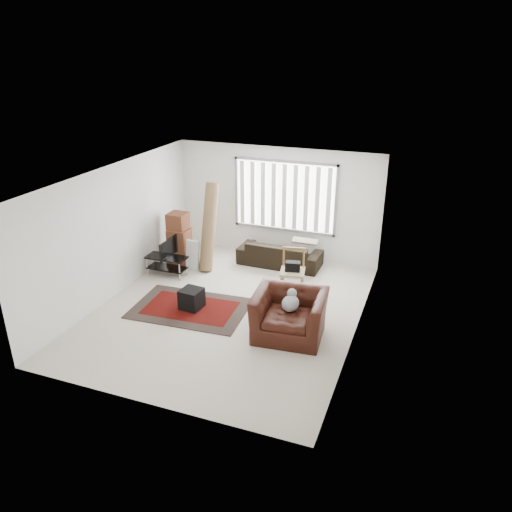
# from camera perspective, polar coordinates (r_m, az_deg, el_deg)

# --- Properties ---
(room) EXTENTS (6.00, 6.02, 2.71)m
(room) POSITION_cam_1_polar(r_m,az_deg,el_deg) (9.69, -1.97, 4.32)
(room) COLOR beige
(room) RESTS_ON ground
(persian_rug) EXTENTS (2.33, 1.63, 0.02)m
(persian_rug) POSITION_cam_1_polar(r_m,az_deg,el_deg) (10.10, -7.52, -5.93)
(persian_rug) COLOR black
(persian_rug) RESTS_ON ground
(tv_stand) EXTENTS (0.92, 0.41, 0.46)m
(tv_stand) POSITION_cam_1_polar(r_m,az_deg,el_deg) (11.45, -10.17, -0.66)
(tv_stand) COLOR black
(tv_stand) RESTS_ON ground
(tv) EXTENTS (0.10, 0.75, 0.43)m
(tv) POSITION_cam_1_polar(r_m,az_deg,el_deg) (11.32, -10.29, 0.92)
(tv) COLOR black
(tv) RESTS_ON tv_stand
(subwoofer) EXTENTS (0.44, 0.44, 0.40)m
(subwoofer) POSITION_cam_1_polar(r_m,az_deg,el_deg) (10.00, -7.37, -4.84)
(subwoofer) COLOR black
(subwoofer) RESTS_ON persian_rug
(moving_boxes) EXTENTS (0.52, 0.48, 1.27)m
(moving_boxes) POSITION_cam_1_polar(r_m,az_deg,el_deg) (11.89, -8.76, 1.71)
(moving_boxes) COLOR brown
(moving_boxes) RESTS_ON ground
(white_flatpack) EXTENTS (0.56, 0.18, 0.70)m
(white_flatpack) POSITION_cam_1_polar(r_m,az_deg,el_deg) (11.73, -7.75, 0.20)
(white_flatpack) COLOR silver
(white_flatpack) RESTS_ON ground
(rolled_rug) EXTENTS (0.38, 0.77, 2.04)m
(rolled_rug) POSITION_cam_1_polar(r_m,az_deg,el_deg) (11.45, -5.40, 3.33)
(rolled_rug) COLOR brown
(rolled_rug) RESTS_ON ground
(sofa) EXTENTS (1.97, 0.89, 0.75)m
(sofa) POSITION_cam_1_polar(r_m,az_deg,el_deg) (11.81, 2.74, 0.68)
(sofa) COLOR black
(sofa) RESTS_ON ground
(side_chair) EXTENTS (0.59, 0.59, 0.94)m
(side_chair) POSITION_cam_1_polar(r_m,az_deg,el_deg) (10.48, 4.21, -1.55)
(side_chair) COLOR tan
(side_chair) RESTS_ON ground
(armchair) EXTENTS (1.36, 1.21, 0.94)m
(armchair) POSITION_cam_1_polar(r_m,az_deg,el_deg) (8.96, 3.85, -6.37)
(armchair) COLOR #33120A
(armchair) RESTS_ON ground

